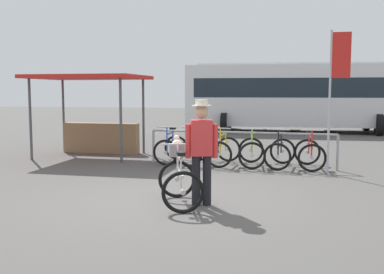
# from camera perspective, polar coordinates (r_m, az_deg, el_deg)

# --- Properties ---
(ground_plane) EXTENTS (80.00, 80.00, 0.00)m
(ground_plane) POSITION_cam_1_polar(r_m,az_deg,el_deg) (7.65, -1.86, -8.16)
(ground_plane) COLOR #514F4C
(bike_rack_rail) EXTENTS (4.61, 0.27, 0.88)m
(bike_rack_rail) POSITION_cam_1_polar(r_m,az_deg,el_deg) (10.94, 6.30, -0.19)
(bike_rack_rail) COLOR #99999E
(bike_rack_rail) RESTS_ON ground
(racked_bike_blue) EXTENTS (0.67, 1.11, 0.97)m
(racked_bike_blue) POSITION_cam_1_polar(r_m,az_deg,el_deg) (11.57, -2.71, -1.49)
(racked_bike_blue) COLOR black
(racked_bike_blue) RESTS_ON ground
(racked_bike_white) EXTENTS (0.81, 1.18, 0.97)m
(racked_bike_white) POSITION_cam_1_polar(r_m,az_deg,el_deg) (11.38, 0.65, -1.60)
(racked_bike_white) COLOR black
(racked_bike_white) RESTS_ON ground
(racked_bike_yellow) EXTENTS (0.76, 1.15, 0.97)m
(racked_bike_yellow) POSITION_cam_1_polar(r_m,az_deg,el_deg) (11.23, 4.12, -1.72)
(racked_bike_yellow) COLOR black
(racked_bike_yellow) RESTS_ON ground
(racked_bike_lime) EXTENTS (0.77, 1.17, 0.97)m
(racked_bike_lime) POSITION_cam_1_polar(r_m,az_deg,el_deg) (11.13, 7.67, -1.83)
(racked_bike_lime) COLOR black
(racked_bike_lime) RESTS_ON ground
(racked_bike_black) EXTENTS (0.78, 1.16, 0.97)m
(racked_bike_black) POSITION_cam_1_polar(r_m,az_deg,el_deg) (11.06, 11.26, -1.94)
(racked_bike_black) COLOR black
(racked_bike_black) RESTS_ON ground
(racked_bike_red) EXTENTS (0.73, 1.12, 0.97)m
(racked_bike_red) POSITION_cam_1_polar(r_m,az_deg,el_deg) (11.04, 14.89, -2.04)
(racked_bike_red) COLOR black
(racked_bike_red) RESTS_ON ground
(featured_bicycle) EXTENTS (0.98, 1.26, 1.09)m
(featured_bicycle) POSITION_cam_1_polar(r_m,az_deg,el_deg) (7.37, -1.67, -4.84)
(featured_bicycle) COLOR black
(featured_bicycle) RESTS_ON ground
(person_with_featured_bike) EXTENTS (0.51, 0.32, 1.72)m
(person_with_featured_bike) POSITION_cam_1_polar(r_m,az_deg,el_deg) (7.16, 1.24, -1.41)
(person_with_featured_bike) COLOR black
(person_with_featured_bike) RESTS_ON ground
(bus_distant) EXTENTS (10.10, 3.70, 3.08)m
(bus_distant) POSITION_cam_1_polar(r_m,az_deg,el_deg) (20.75, 13.49, 5.45)
(bus_distant) COLOR silver
(bus_distant) RESTS_ON ground
(market_stall) EXTENTS (3.11, 2.32, 2.30)m
(market_stall) POSITION_cam_1_polar(r_m,az_deg,el_deg) (13.19, -12.44, 3.78)
(market_stall) COLOR #4C4C51
(market_stall) RESTS_ON ground
(banner_flag) EXTENTS (0.45, 0.05, 3.20)m
(banner_flag) POSITION_cam_1_polar(r_m,az_deg,el_deg) (10.40, 18.11, 7.67)
(banner_flag) COLOR #B2B2B7
(banner_flag) RESTS_ON ground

